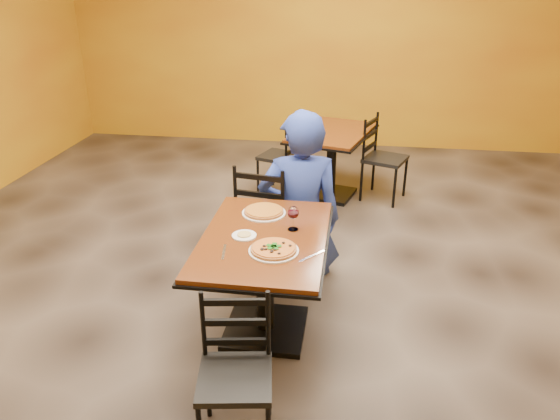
% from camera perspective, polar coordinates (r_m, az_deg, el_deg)
% --- Properties ---
extents(floor, '(7.00, 8.00, 0.01)m').
position_cam_1_polar(floor, '(4.24, -0.40, -8.78)').
color(floor, black).
rests_on(floor, ground).
extents(wall_back, '(7.00, 0.01, 3.00)m').
position_cam_1_polar(wall_back, '(7.57, 4.40, 18.13)').
color(wall_back, gold).
rests_on(wall_back, ground).
extents(table_main, '(0.83, 1.23, 0.75)m').
position_cam_1_polar(table_main, '(3.53, -1.66, -5.60)').
color(table_main, '#59230E').
rests_on(table_main, floor).
extents(table_second, '(1.01, 1.26, 0.75)m').
position_cam_1_polar(table_second, '(5.82, 5.60, 6.60)').
color(table_second, '#59230E').
rests_on(table_second, floor).
extents(chair_main_near, '(0.43, 0.43, 0.83)m').
position_cam_1_polar(chair_main_near, '(2.85, -4.87, -17.69)').
color(chair_main_near, black).
rests_on(chair_main_near, floor).
extents(chair_main_far, '(0.49, 0.49, 0.95)m').
position_cam_1_polar(chair_main_far, '(4.38, -1.42, -0.54)').
color(chair_main_far, black).
rests_on(chair_main_far, floor).
extents(chair_second_left, '(0.50, 0.50, 0.86)m').
position_cam_1_polar(chair_second_left, '(5.91, -0.09, 5.77)').
color(chair_second_left, black).
rests_on(chair_second_left, floor).
extents(chair_second_right, '(0.53, 0.53, 0.91)m').
position_cam_1_polar(chair_second_right, '(5.86, 11.26, 5.37)').
color(chair_second_right, black).
rests_on(chair_second_right, floor).
extents(diner, '(0.74, 0.56, 1.39)m').
position_cam_1_polar(diner, '(4.19, 2.19, 1.56)').
color(diner, navy).
rests_on(diner, floor).
extents(plate_main, '(0.31, 0.31, 0.01)m').
position_cam_1_polar(plate_main, '(3.25, -0.69, -4.42)').
color(plate_main, white).
rests_on(plate_main, table_main).
extents(pizza_main, '(0.28, 0.28, 0.02)m').
position_cam_1_polar(pizza_main, '(3.24, -0.69, -4.17)').
color(pizza_main, '#93300A').
rests_on(pizza_main, plate_main).
extents(plate_far, '(0.31, 0.31, 0.01)m').
position_cam_1_polar(plate_far, '(3.74, -1.75, -0.31)').
color(plate_far, white).
rests_on(plate_far, table_main).
extents(pizza_far, '(0.28, 0.28, 0.02)m').
position_cam_1_polar(pizza_far, '(3.74, -1.75, -0.09)').
color(pizza_far, '#BA9123').
rests_on(pizza_far, plate_far).
extents(side_plate, '(0.16, 0.16, 0.01)m').
position_cam_1_polar(side_plate, '(3.44, -3.88, -2.76)').
color(side_plate, white).
rests_on(side_plate, table_main).
extents(dip, '(0.09, 0.09, 0.01)m').
position_cam_1_polar(dip, '(3.43, -3.88, -2.63)').
color(dip, tan).
rests_on(dip, side_plate).
extents(wine_glass, '(0.08, 0.08, 0.18)m').
position_cam_1_polar(wine_glass, '(3.48, 1.43, -0.79)').
color(wine_glass, white).
rests_on(wine_glass, table_main).
extents(fork, '(0.04, 0.19, 0.00)m').
position_cam_1_polar(fork, '(3.26, -6.06, -4.52)').
color(fork, silver).
rests_on(fork, table_main).
extents(knife, '(0.15, 0.17, 0.00)m').
position_cam_1_polar(knife, '(3.20, 3.47, -4.97)').
color(knife, silver).
rests_on(knife, table_main).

